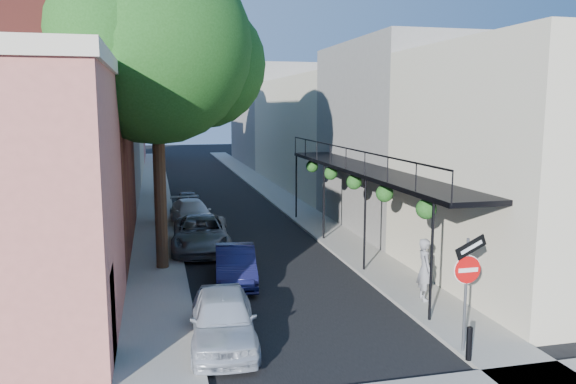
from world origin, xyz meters
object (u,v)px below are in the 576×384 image
parked_car_c (201,234)px  pedestrian (425,269)px  oak_mid (163,84)px  parked_car_b (235,265)px  bollard (469,344)px  parked_car_e (188,202)px  sign_post (467,274)px  parked_car_d (192,213)px  oak_near (168,52)px  parked_car_a (223,319)px  oak_far (161,71)px

parked_car_c → pedestrian: (6.09, -8.06, 0.37)m
oak_mid → parked_car_b: 12.35m
bollard → oak_mid: 19.96m
parked_car_e → pedestrian: (6.08, -17.24, 0.52)m
parked_car_e → bollard: bearing=-75.8°
bollard → parked_car_b: 8.59m
sign_post → parked_car_b: (-4.56, 6.91, -1.41)m
oak_mid → parked_car_d: bearing=-25.8°
parked_car_b → parked_car_c: size_ratio=0.75×
oak_near → parked_car_d: bearing=81.2°
parked_car_d → parked_car_e: bearing=82.4°
parked_car_c → parked_car_e: bearing=94.0°
oak_mid → parked_car_a: size_ratio=2.54×
parked_car_e → oak_near: bearing=-95.4°
parked_car_c → parked_car_a: bearing=-87.3°
bollard → parked_car_d: (-5.22, 17.15, 0.12)m
bollard → parked_car_a: size_ratio=0.20×
oak_far → parked_car_e: oak_far is taller
parked_car_c → oak_mid: bearing=106.5°
parked_car_b → parked_car_e: bearing=99.0°
parked_car_b → parked_car_d: size_ratio=0.86×
sign_post → oak_near: bearing=125.1°
oak_near → parked_car_d: 10.41m
sign_post → oak_far: oak_far is taller
parked_car_b → parked_car_e: (-0.76, 13.91, -0.07)m
parked_car_b → parked_car_d: (-0.82, 9.77, 0.02)m
oak_far → parked_car_c: 16.53m
parked_car_d → oak_near: bearing=-105.5°
sign_post → parked_car_a: sign_post is taller
parked_car_b → parked_car_e: size_ratio=1.16×
bollard → oak_far: oak_far is taller
sign_post → oak_mid: oak_mid is taller
oak_mid → parked_car_d: size_ratio=2.31×
sign_post → parked_car_d: 17.58m
parked_car_b → parked_car_e: parked_car_b is taller
parked_car_b → oak_far: bearing=101.6°
oak_far → parked_car_d: (1.13, -9.62, -7.62)m
oak_far → oak_near: bearing=-90.0°
sign_post → parked_car_d: bearing=107.9°
oak_mid → oak_far: oak_far is taller
parked_car_b → bollard: bearing=-53.3°
parked_car_d → parked_car_a: bearing=-97.5°
oak_mid → parked_car_a: oak_mid is taller
bollard → oak_far: bearing=103.4°
bollard → parked_car_c: size_ratio=0.16×
parked_car_a → pedestrian: (6.34, 1.61, 0.39)m
parked_car_a → parked_car_b: parked_car_a is taller
oak_near → parked_car_c: bearing=63.1°
oak_near → parked_car_b: (1.97, -2.38, -7.25)m
oak_near → parked_car_b: 7.88m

